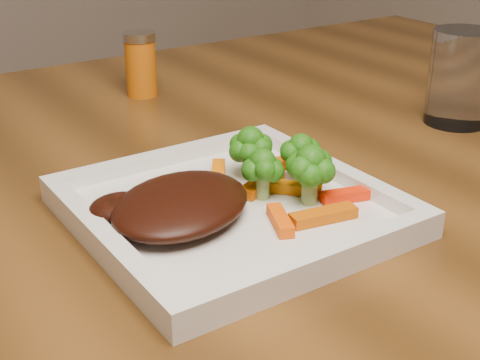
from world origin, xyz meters
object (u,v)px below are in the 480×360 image
steak (181,204)px  drinking_glass (460,78)px  spice_shaker (141,64)px  plate (231,213)px

steak → drinking_glass: bearing=7.6°
steak → spice_shaker: spice_shaker is taller
spice_shaker → drinking_glass: size_ratio=0.77×
spice_shaker → plate: bearing=-104.6°
plate → spice_shaker: size_ratio=2.93×
plate → spice_shaker: spice_shaker is taller
spice_shaker → drinking_glass: drinking_glass is taller
plate → steak: steak is taller
plate → drinking_glass: (0.39, 0.06, 0.05)m
spice_shaker → drinking_glass: (0.28, -0.33, 0.01)m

